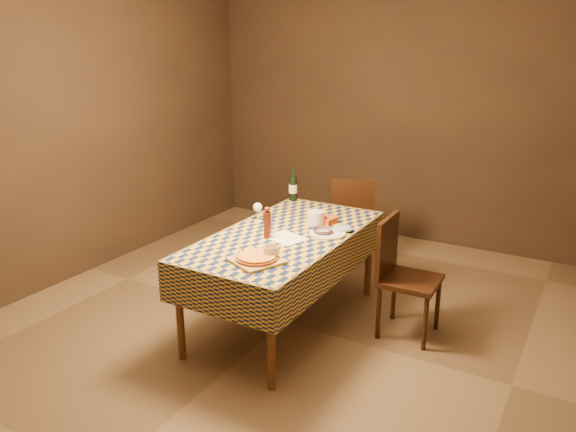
{
  "coord_description": "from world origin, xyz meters",
  "views": [
    {
      "loc": [
        2.06,
        -3.55,
        2.22
      ],
      "look_at": [
        0.0,
        0.05,
        0.9
      ],
      "focal_mm": 35.0,
      "sensor_mm": 36.0,
      "label": 1
    }
  ],
  "objects_px": {
    "dining_table": "(285,243)",
    "chair_right": "(400,270)",
    "wine_bottle": "(293,188)",
    "bowl": "(322,232)",
    "white_plate": "(327,234)",
    "chair_far": "(352,216)",
    "cutting_board": "(257,260)",
    "pizza": "(257,257)"
  },
  "relations": [
    {
      "from": "dining_table",
      "to": "chair_right",
      "type": "height_order",
      "value": "chair_right"
    },
    {
      "from": "wine_bottle",
      "to": "chair_right",
      "type": "bearing_deg",
      "value": -23.25
    },
    {
      "from": "bowl",
      "to": "chair_right",
      "type": "distance_m",
      "value": 0.67
    },
    {
      "from": "bowl",
      "to": "white_plate",
      "type": "relative_size",
      "value": 0.54
    },
    {
      "from": "chair_far",
      "to": "chair_right",
      "type": "xyz_separation_m",
      "value": [
        0.87,
        -1.07,
        0.0
      ]
    },
    {
      "from": "white_plate",
      "to": "chair_far",
      "type": "height_order",
      "value": "chair_far"
    },
    {
      "from": "chair_far",
      "to": "chair_right",
      "type": "bearing_deg",
      "value": -51.03
    },
    {
      "from": "white_plate",
      "to": "chair_right",
      "type": "distance_m",
      "value": 0.62
    },
    {
      "from": "dining_table",
      "to": "wine_bottle",
      "type": "distance_m",
      "value": 0.97
    },
    {
      "from": "wine_bottle",
      "to": "white_plate",
      "type": "relative_size",
      "value": 1.12
    },
    {
      "from": "cutting_board",
      "to": "white_plate",
      "type": "bearing_deg",
      "value": 76.53
    },
    {
      "from": "dining_table",
      "to": "chair_right",
      "type": "xyz_separation_m",
      "value": [
        0.84,
        0.32,
        -0.17
      ]
    },
    {
      "from": "bowl",
      "to": "pizza",
      "type": "bearing_deg",
      "value": -100.95
    },
    {
      "from": "cutting_board",
      "to": "bowl",
      "type": "height_order",
      "value": "bowl"
    },
    {
      "from": "bowl",
      "to": "white_plate",
      "type": "xyz_separation_m",
      "value": [
        0.04,
        0.01,
        -0.02
      ]
    },
    {
      "from": "white_plate",
      "to": "chair_right",
      "type": "relative_size",
      "value": 0.3
    },
    {
      "from": "chair_far",
      "to": "dining_table",
      "type": "bearing_deg",
      "value": -88.77
    },
    {
      "from": "white_plate",
      "to": "cutting_board",
      "type": "bearing_deg",
      "value": -103.47
    },
    {
      "from": "chair_far",
      "to": "chair_right",
      "type": "distance_m",
      "value": 1.38
    },
    {
      "from": "cutting_board",
      "to": "wine_bottle",
      "type": "xyz_separation_m",
      "value": [
        -0.53,
        1.45,
        0.11
      ]
    },
    {
      "from": "pizza",
      "to": "chair_right",
      "type": "height_order",
      "value": "chair_right"
    },
    {
      "from": "pizza",
      "to": "bowl",
      "type": "xyz_separation_m",
      "value": [
        0.14,
        0.72,
        -0.01
      ]
    },
    {
      "from": "cutting_board",
      "to": "white_plate",
      "type": "distance_m",
      "value": 0.76
    },
    {
      "from": "wine_bottle",
      "to": "white_plate",
      "type": "xyz_separation_m",
      "value": [
        0.71,
        -0.72,
        -0.11
      ]
    },
    {
      "from": "chair_right",
      "to": "cutting_board",
      "type": "bearing_deg",
      "value": -127.97
    },
    {
      "from": "bowl",
      "to": "wine_bottle",
      "type": "xyz_separation_m",
      "value": [
        -0.67,
        0.73,
        0.09
      ]
    },
    {
      "from": "white_plate",
      "to": "chair_far",
      "type": "bearing_deg",
      "value": 104.68
    },
    {
      "from": "wine_bottle",
      "to": "white_plate",
      "type": "height_order",
      "value": "wine_bottle"
    },
    {
      "from": "pizza",
      "to": "white_plate",
      "type": "relative_size",
      "value": 1.32
    },
    {
      "from": "cutting_board",
      "to": "bowl",
      "type": "xyz_separation_m",
      "value": [
        0.14,
        0.72,
        0.01
      ]
    },
    {
      "from": "dining_table",
      "to": "pizza",
      "type": "distance_m",
      "value": 0.61
    },
    {
      "from": "cutting_board",
      "to": "pizza",
      "type": "bearing_deg",
      "value": 0.0
    },
    {
      "from": "chair_far",
      "to": "wine_bottle",
      "type": "bearing_deg",
      "value": -125.36
    },
    {
      "from": "chair_right",
      "to": "chair_far",
      "type": "bearing_deg",
      "value": 128.97
    },
    {
      "from": "wine_bottle",
      "to": "cutting_board",
      "type": "bearing_deg",
      "value": -69.86
    },
    {
      "from": "wine_bottle",
      "to": "bowl",
      "type": "bearing_deg",
      "value": -47.41
    },
    {
      "from": "pizza",
      "to": "dining_table",
      "type": "bearing_deg",
      "value": 101.66
    },
    {
      "from": "chair_right",
      "to": "pizza",
      "type": "bearing_deg",
      "value": -127.97
    },
    {
      "from": "chair_right",
      "to": "white_plate",
      "type": "bearing_deg",
      "value": -161.41
    },
    {
      "from": "dining_table",
      "to": "cutting_board",
      "type": "distance_m",
      "value": 0.61
    },
    {
      "from": "cutting_board",
      "to": "chair_right",
      "type": "xyz_separation_m",
      "value": [
        0.72,
        0.92,
        -0.26
      ]
    },
    {
      "from": "pizza",
      "to": "chair_far",
      "type": "distance_m",
      "value": 2.01
    }
  ]
}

